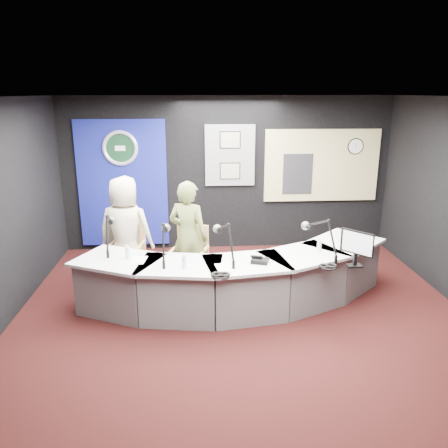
{
  "coord_description": "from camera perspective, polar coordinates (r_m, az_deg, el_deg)",
  "views": [
    {
      "loc": [
        -0.59,
        -5.14,
        2.86
      ],
      "look_at": [
        -0.2,
        0.8,
        1.1
      ],
      "focal_mm": 36.0,
      "sensor_mm": 36.0,
      "label": 1
    }
  ],
  "objects": [
    {
      "name": "ground",
      "position": [
        5.91,
        2.5,
        -12.48
      ],
      "size": [
        6.0,
        6.0,
        0.0
      ],
      "primitive_type": "plane",
      "color": "black",
      "rests_on": "ground"
    },
    {
      "name": "ceiling",
      "position": [
        5.18,
        2.9,
        15.78
      ],
      "size": [
        6.0,
        6.0,
        0.02
      ],
      "primitive_type": "cube",
      "color": "silver",
      "rests_on": "ground"
    },
    {
      "name": "wall_back",
      "position": [
        8.29,
        0.39,
        6.33
      ],
      "size": [
        6.0,
        0.02,
        2.8
      ],
      "primitive_type": "cube",
      "color": "black",
      "rests_on": "ground"
    },
    {
      "name": "wall_front",
      "position": [
        2.66,
        10.14,
        -17.15
      ],
      "size": [
        6.0,
        0.02,
        2.8
      ],
      "primitive_type": "cube",
      "color": "black",
      "rests_on": "ground"
    },
    {
      "name": "broadcast_desk",
      "position": [
        6.23,
        1.54,
        -7.03
      ],
      "size": [
        4.5,
        1.9,
        0.75
      ],
      "primitive_type": null,
      "color": "silver",
      "rests_on": "ground"
    },
    {
      "name": "backdrop_panel",
      "position": [
        8.37,
        -12.73,
        4.98
      ],
      "size": [
        1.6,
        0.05,
        2.3
      ],
      "primitive_type": "cube",
      "color": "navy",
      "rests_on": "wall_back"
    },
    {
      "name": "agency_seal",
      "position": [
        8.23,
        -13.05,
        9.36
      ],
      "size": [
        0.63,
        0.07,
        0.63
      ],
      "primitive_type": "torus",
      "rotation": [
        1.57,
        0.0,
        0.0
      ],
      "color": "silver",
      "rests_on": "backdrop_panel"
    },
    {
      "name": "seal_center",
      "position": [
        8.24,
        -13.05,
        9.36
      ],
      "size": [
        0.48,
        0.01,
        0.48
      ],
      "primitive_type": "cylinder",
      "rotation": [
        1.57,
        0.0,
        0.0
      ],
      "color": "#0D321A",
      "rests_on": "backdrop_panel"
    },
    {
      "name": "pinboard",
      "position": [
        8.21,
        0.76,
        8.7
      ],
      "size": [
        0.9,
        0.04,
        1.1
      ],
      "primitive_type": "cube",
      "color": "slate",
      "rests_on": "wall_back"
    },
    {
      "name": "framed_photo_upper",
      "position": [
        8.15,
        0.79,
        10.62
      ],
      "size": [
        0.34,
        0.02,
        0.27
      ],
      "primitive_type": "cube",
      "color": "gray",
      "rests_on": "pinboard"
    },
    {
      "name": "framed_photo_lower",
      "position": [
        8.23,
        0.77,
        6.74
      ],
      "size": [
        0.34,
        0.02,
        0.27
      ],
      "primitive_type": "cube",
      "color": "gray",
      "rests_on": "pinboard"
    },
    {
      "name": "booth_window_frame",
      "position": [
        8.54,
        12.29,
        7.27
      ],
      "size": [
        2.12,
        0.06,
        1.32
      ],
      "primitive_type": "cube",
      "color": "tan",
      "rests_on": "wall_back"
    },
    {
      "name": "booth_glow",
      "position": [
        8.53,
        12.31,
        7.26
      ],
      "size": [
        2.0,
        0.02,
        1.2
      ],
      "primitive_type": "cube",
      "color": "#D4AB86",
      "rests_on": "booth_window_frame"
    },
    {
      "name": "equipment_rack",
      "position": [
        8.43,
        9.33,
        6.28
      ],
      "size": [
        0.55,
        0.02,
        0.75
      ],
      "primitive_type": "cube",
      "color": "black",
      "rests_on": "booth_window_frame"
    },
    {
      "name": "wall_clock",
      "position": [
        8.65,
        16.37,
        9.45
      ],
      "size": [
        0.28,
        0.01,
        0.28
      ],
      "primitive_type": "cylinder",
      "rotation": [
        1.57,
        0.0,
        0.0
      ],
      "color": "white",
      "rests_on": "booth_window_frame"
    },
    {
      "name": "armchair_left",
      "position": [
        7.02,
        -12.22,
        -3.77
      ],
      "size": [
        0.6,
        0.6,
        0.95
      ],
      "primitive_type": null,
      "rotation": [
        0.0,
        0.0,
        -0.13
      ],
      "color": "tan",
      "rests_on": "ground"
    },
    {
      "name": "armchair_right",
      "position": [
        6.65,
        -4.46,
        -4.68
      ],
      "size": [
        0.65,
        0.65,
        0.93
      ],
      "primitive_type": null,
      "rotation": [
        0.0,
        0.0,
        -0.3
      ],
      "color": "tan",
      "rests_on": "ground"
    },
    {
      "name": "draped_jacket",
      "position": [
        7.22,
        -12.43,
        -2.02
      ],
      "size": [
        0.51,
        0.16,
        0.7
      ],
      "primitive_type": "cube",
      "rotation": [
        0.0,
        0.0,
        -0.13
      ],
      "color": "slate",
      "rests_on": "armchair_left"
    },
    {
      "name": "person_man",
      "position": [
        6.91,
        -12.4,
        -0.93
      ],
      "size": [
        0.89,
        0.66,
        1.68
      ],
      "primitive_type": "imported",
      "rotation": [
        0.0,
        0.0,
        2.98
      ],
      "color": "beige",
      "rests_on": "ground"
    },
    {
      "name": "person_woman",
      "position": [
        6.53,
        -4.54,
        -1.68
      ],
      "size": [
        0.72,
        0.63,
        1.66
      ],
      "primitive_type": "imported",
      "rotation": [
        0.0,
        0.0,
        2.68
      ],
      "color": "olive",
      "rests_on": "ground"
    },
    {
      "name": "computer_monitor",
      "position": [
        5.79,
        16.48,
        -2.25
      ],
      "size": [
        0.3,
        0.33,
        0.29
      ],
      "primitive_type": "cube",
      "rotation": [
        0.0,
        0.0,
        -0.85
      ],
      "color": "black",
      "rests_on": "broadcast_desk"
    },
    {
      "name": "desk_phone",
      "position": [
        5.8,
        4.58,
        -4.68
      ],
      "size": [
        0.26,
        0.23,
        0.05
      ],
      "primitive_type": "cube",
      "rotation": [
        0.0,
        0.0,
        -0.33
      ],
      "color": "black",
      "rests_on": "broadcast_desk"
    },
    {
      "name": "headphones_near",
      "position": [
        5.78,
        13.05,
        -5.22
      ],
      "size": [
        0.24,
        0.24,
        0.04
      ],
      "primitive_type": "torus",
      "color": "black",
      "rests_on": "broadcast_desk"
    },
    {
      "name": "headphones_far",
      "position": [
        5.37,
        -0.47,
        -6.45
      ],
      "size": [
        0.23,
        0.23,
        0.04
      ],
      "primitive_type": "torus",
      "color": "black",
      "rests_on": "broadcast_desk"
    },
    {
      "name": "paper_stack",
      "position": [
        5.97,
        -10.86,
        -4.51
      ],
      "size": [
        0.23,
        0.3,
        0.0
      ],
      "primitive_type": "cube",
      "rotation": [
        0.0,
        0.0,
        -0.12
      ],
      "color": "white",
      "rests_on": "broadcast_desk"
    },
    {
      "name": "notepad",
      "position": [
        5.62,
        0.07,
        -5.55
      ],
      "size": [
        0.24,
        0.32,
        0.0
      ],
      "primitive_type": "cube",
      "rotation": [
        0.0,
        0.0,
        0.15
      ],
      "color": "white",
      "rests_on": "broadcast_desk"
    },
    {
      "name": "boom_mic_a",
      "position": [
        6.34,
        -14.37,
        -0.65
      ],
      "size": [
        0.16,
        0.74,
        0.6
      ],
      "primitive_type": null,
      "color": "black",
      "rests_on": "broadcast_desk"
    },
    {
      "name": "boom_mic_b",
      "position": [
        5.83,
        -7.54,
        -1.76
      ],
      "size": [
        0.16,
        0.74,
        0.6
      ],
      "primitive_type": null,
      "color": "black",
      "rests_on": "broadcast_desk"
    },
    {
      "name": "boom_mic_c",
      "position": [
        5.76,
        0.12,
        -1.85
      ],
      "size": [
        0.29,
        0.72,
        0.6
      ],
      "primitive_type": null,
      "color": "black",
      "rests_on": "broadcast_desk"
    },
    {
      "name": "boom_mic_d",
      "position": [
        6.06,
        12.16,
        -1.29
      ],
      "size": [
        0.4,
        0.67,
        0.6
      ],
      "primitive_type": null,
      "color": "black",
      "rests_on": "broadcast_desk"
    },
    {
      "name": "water_bottles",
      "position": [
        5.87,
        3.01,
        -3.68
      ],
      "size": [
        3.2,
        0.57,
        0.18
      ],
      "primitive_type": null,
      "color": "silver",
      "rests_on": "broadcast_desk"
    }
  ]
}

